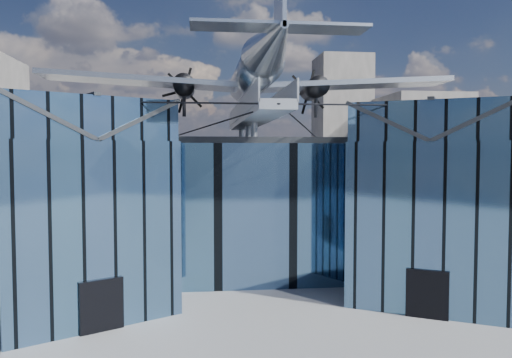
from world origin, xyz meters
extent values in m
plane|color=gray|center=(0.00, 0.00, 0.00)|extent=(120.00, 120.00, 0.00)
cube|color=#486D92|center=(0.00, 9.00, 4.75)|extent=(28.00, 14.00, 9.50)
cube|color=#222529|center=(0.00, 9.00, 9.70)|extent=(28.00, 14.00, 0.40)
cube|color=#486D92|center=(-10.50, -1.00, 4.75)|extent=(11.79, 11.43, 9.50)
cube|color=#486D92|center=(-10.50, -1.00, 10.60)|extent=(11.56, 11.20, 2.20)
cube|color=#222529|center=(-12.45, -2.12, 10.60)|extent=(7.98, 9.23, 2.40)
cube|color=#222529|center=(-8.55, 0.12, 10.60)|extent=(7.98, 9.23, 2.40)
cube|color=#222529|center=(-10.50, -1.00, 11.75)|extent=(4.30, 7.10, 0.18)
cube|color=black|center=(-8.48, -4.51, 1.30)|extent=(2.03, 1.32, 2.60)
cube|color=black|center=(-6.60, 1.25, 4.75)|extent=(0.34, 0.34, 9.50)
cube|color=#486D92|center=(10.50, -1.00, 4.75)|extent=(11.79, 11.43, 9.50)
cube|color=#486D92|center=(10.50, -1.00, 10.60)|extent=(11.56, 11.20, 2.20)
cube|color=#222529|center=(8.55, 0.12, 10.60)|extent=(7.98, 9.23, 2.40)
cube|color=#222529|center=(12.45, -2.12, 10.60)|extent=(7.98, 9.23, 2.40)
cube|color=#222529|center=(10.50, -1.00, 11.75)|extent=(4.30, 7.10, 0.18)
cube|color=black|center=(8.48, -4.51, 1.30)|extent=(2.03, 1.32, 2.60)
cube|color=black|center=(6.60, 1.25, 4.75)|extent=(0.34, 0.34, 9.50)
cube|color=#959AA2|center=(0.00, 3.50, 11.10)|extent=(1.80, 21.00, 0.50)
cube|color=#959AA2|center=(-0.90, 3.50, 11.75)|extent=(0.08, 21.00, 1.10)
cube|color=#959AA2|center=(0.90, 3.50, 11.75)|extent=(0.08, 21.00, 1.10)
cylinder|color=#959AA2|center=(0.00, 13.00, 10.43)|extent=(0.44, 0.44, 1.35)
cylinder|color=#959AA2|center=(0.00, 7.00, 10.43)|extent=(0.44, 0.44, 1.35)
cylinder|color=#959AA2|center=(0.00, 3.00, 10.43)|extent=(0.44, 0.44, 1.35)
cylinder|color=#959AA2|center=(0.00, 4.00, 12.05)|extent=(0.70, 0.70, 1.40)
cylinder|color=black|center=(-5.25, -4.00, 11.40)|extent=(10.55, 6.08, 0.69)
cylinder|color=black|center=(5.25, -4.00, 11.40)|extent=(10.55, 6.08, 0.69)
cylinder|color=black|center=(-3.00, 1.50, 10.55)|extent=(6.09, 17.04, 1.19)
cylinder|color=black|center=(3.00, 1.50, 10.55)|extent=(6.09, 17.04, 1.19)
cylinder|color=#B1B8BF|center=(0.00, 4.00, 14.00)|extent=(2.50, 11.00, 2.50)
sphere|color=#B1B8BF|center=(0.00, 9.50, 14.00)|extent=(2.50, 2.50, 2.50)
cube|color=black|center=(0.00, 8.50, 14.69)|extent=(1.60, 1.40, 0.50)
cone|color=#B1B8BF|center=(0.00, -5.00, 14.30)|extent=(2.50, 7.00, 2.50)
cube|color=#B1B8BF|center=(0.00, -7.20, 14.50)|extent=(8.00, 1.80, 0.14)
cube|color=#B1B8BF|center=(-7.00, 5.00, 13.70)|extent=(14.00, 3.20, 1.08)
cylinder|color=black|center=(-4.60, 5.60, 13.45)|extent=(1.44, 3.20, 1.44)
cone|color=black|center=(-4.60, 7.40, 13.45)|extent=(0.70, 0.70, 0.70)
cube|color=black|center=(-4.60, 7.55, 13.45)|extent=(1.05, 0.06, 3.33)
cube|color=black|center=(-4.60, 7.55, 13.45)|extent=(2.53, 0.06, 2.53)
cube|color=black|center=(-4.60, 7.55, 13.45)|extent=(3.33, 0.06, 1.05)
cylinder|color=black|center=(-4.60, 5.00, 12.22)|extent=(0.24, 0.24, 1.75)
cube|color=#B1B8BF|center=(7.00, 5.00, 13.70)|extent=(14.00, 3.20, 1.08)
cylinder|color=black|center=(4.60, 5.60, 13.45)|extent=(1.44, 3.20, 1.44)
cone|color=black|center=(4.60, 7.40, 13.45)|extent=(0.70, 0.70, 0.70)
cube|color=black|center=(4.60, 7.55, 13.45)|extent=(1.05, 0.06, 3.33)
cube|color=black|center=(4.60, 7.55, 13.45)|extent=(2.53, 0.06, 2.53)
cube|color=black|center=(4.60, 7.55, 13.45)|extent=(3.33, 0.06, 1.05)
cylinder|color=black|center=(4.60, 5.00, 12.22)|extent=(0.24, 0.24, 1.75)
cube|color=slate|center=(32.00, 48.00, 9.00)|extent=(12.00, 14.00, 18.00)
cube|color=slate|center=(-20.00, 55.00, 7.00)|extent=(14.00, 10.00, 14.00)
cube|color=slate|center=(22.00, 58.00, 13.00)|extent=(9.00, 9.00, 26.00)
camera|label=1|loc=(-3.67, -29.58, 8.87)|focal=35.00mm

